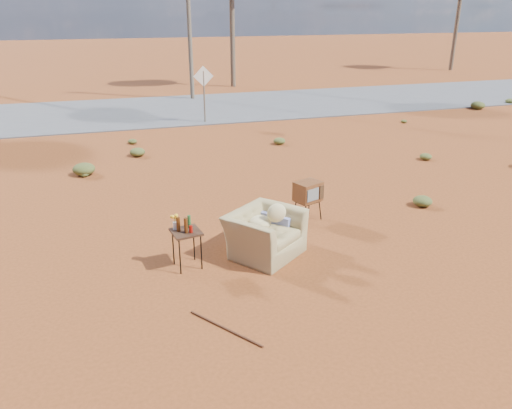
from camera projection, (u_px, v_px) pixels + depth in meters
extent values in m
plane|color=brown|center=(260.00, 271.00, 8.71)|extent=(140.00, 140.00, 0.00)
cube|color=#565659|center=(158.00, 110.00, 22.02)|extent=(140.00, 7.00, 0.04)
imported|color=#9B8754|center=(265.00, 227.00, 9.09)|extent=(1.52, 1.44, 1.12)
ellipsoid|color=#D5C082|center=(260.00, 222.00, 9.05)|extent=(0.40, 0.40, 0.24)
ellipsoid|color=#D5C082|center=(277.00, 213.00, 8.91)|extent=(0.36, 0.18, 0.36)
cube|color=#213297|center=(277.00, 226.00, 9.69)|extent=(0.93, 0.99, 0.65)
cube|color=black|center=(308.00, 201.00, 10.64)|extent=(0.58, 0.51, 0.03)
cylinder|color=black|center=(305.00, 215.00, 10.47)|extent=(0.03, 0.03, 0.43)
cylinder|color=black|center=(320.00, 210.00, 10.73)|extent=(0.03, 0.03, 0.43)
cylinder|color=black|center=(294.00, 210.00, 10.72)|extent=(0.03, 0.03, 0.43)
cylinder|color=black|center=(309.00, 206.00, 10.97)|extent=(0.03, 0.03, 0.43)
cube|color=brown|center=(308.00, 191.00, 10.56)|extent=(0.65, 0.58, 0.41)
cube|color=slate|center=(313.00, 195.00, 10.36)|extent=(0.30, 0.14, 0.26)
cube|color=#472D19|center=(322.00, 192.00, 10.51)|extent=(0.12, 0.06, 0.29)
cube|color=#392115|center=(186.00, 232.00, 8.61)|extent=(0.55, 0.55, 0.04)
cylinder|color=black|center=(180.00, 256.00, 8.49)|extent=(0.02, 0.02, 0.68)
cylinder|color=black|center=(201.00, 252.00, 8.65)|extent=(0.02, 0.02, 0.68)
cylinder|color=black|center=(173.00, 247.00, 8.81)|extent=(0.02, 0.02, 0.68)
cylinder|color=black|center=(194.00, 243.00, 8.97)|extent=(0.02, 0.02, 0.68)
cylinder|color=#49230C|center=(178.00, 224.00, 8.55)|extent=(0.07, 0.07, 0.25)
cylinder|color=#49230C|center=(186.00, 226.00, 8.48)|extent=(0.06, 0.06, 0.27)
cylinder|color=#245524|center=(189.00, 222.00, 8.68)|extent=(0.06, 0.06, 0.23)
cylinder|color=red|center=(191.00, 229.00, 8.52)|extent=(0.06, 0.06, 0.13)
cylinder|color=silver|center=(175.00, 226.00, 8.64)|extent=(0.08, 0.08, 0.14)
ellipsoid|color=yellow|center=(175.00, 217.00, 8.58)|extent=(0.15, 0.15, 0.12)
cylinder|color=#522D15|center=(225.00, 328.00, 7.12)|extent=(0.81, 1.13, 0.04)
cylinder|color=brown|center=(204.00, 97.00, 19.41)|extent=(0.06, 0.06, 2.00)
cube|color=silver|center=(203.00, 76.00, 19.11)|extent=(0.78, 0.04, 0.78)
cylinder|color=brown|center=(232.00, 22.00, 27.43)|extent=(0.28, 0.28, 7.00)
cylinder|color=brown|center=(457.00, 22.00, 34.82)|extent=(0.28, 0.28, 6.50)
cylinder|color=brown|center=(189.00, 13.00, 23.31)|extent=(0.20, 0.20, 8.00)
ellipsoid|color=#505726|center=(423.00, 201.00, 11.49)|extent=(0.44, 0.44, 0.24)
ellipsoid|color=#505726|center=(84.00, 169.00, 13.60)|extent=(0.60, 0.60, 0.33)
ellipsoid|color=#505726|center=(426.00, 157.00, 14.97)|extent=(0.36, 0.36, 0.20)
ellipsoid|color=#505726|center=(279.00, 141.00, 16.65)|extent=(0.40, 0.40, 0.22)
ellipsoid|color=#505726|center=(132.00, 141.00, 16.71)|extent=(0.30, 0.30, 0.17)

